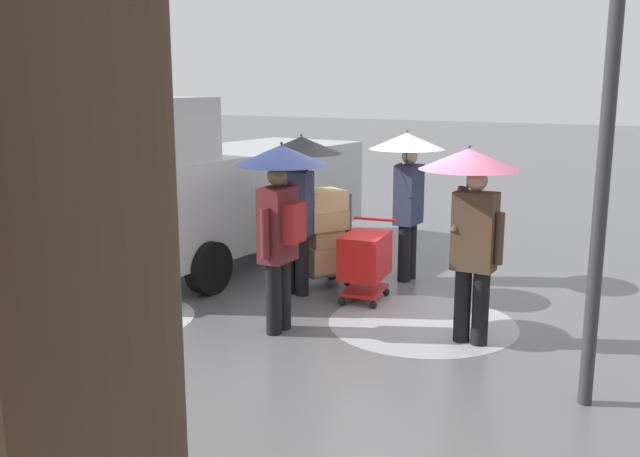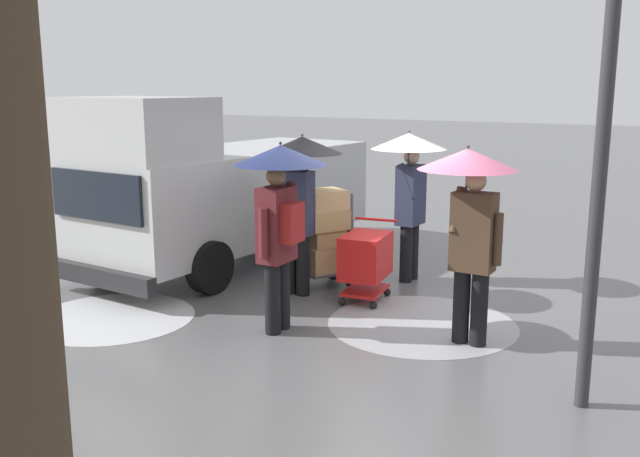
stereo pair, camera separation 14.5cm
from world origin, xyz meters
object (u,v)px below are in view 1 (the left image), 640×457
(pedestrian_black_side, at_px, (408,171))
(pedestrian_far_side, at_px, (280,194))
(pedestrian_white_side, at_px, (298,177))
(shopping_cart_vendor, at_px, (365,258))
(hand_dolly_boxes, at_px, (324,231))
(pedestrian_pink_side, at_px, (471,199))
(street_lamp, at_px, (607,133))
(cargo_van_parked_right, at_px, (217,189))

(pedestrian_black_side, xyz_separation_m, pedestrian_far_side, (0.39, 2.61, -0.01))
(pedestrian_white_side, xyz_separation_m, pedestrian_far_side, (-0.56, 1.26, -0.01))
(shopping_cart_vendor, xyz_separation_m, hand_dolly_boxes, (0.77, -0.27, 0.22))
(pedestrian_pink_side, xyz_separation_m, pedestrian_far_side, (1.94, 0.69, -0.01))
(shopping_cart_vendor, bearing_deg, pedestrian_white_side, 14.49)
(hand_dolly_boxes, relative_size, pedestrian_far_side, 0.64)
(pedestrian_black_side, relative_size, pedestrian_far_side, 1.00)
(hand_dolly_boxes, relative_size, street_lamp, 0.35)
(pedestrian_black_side, bearing_deg, shopping_cart_vendor, 85.88)
(hand_dolly_boxes, bearing_deg, pedestrian_pink_side, 156.09)
(cargo_van_parked_right, relative_size, pedestrian_far_side, 2.51)
(pedestrian_black_side, bearing_deg, cargo_van_parked_right, 10.37)
(street_lamp, bearing_deg, shopping_cart_vendor, -29.49)
(street_lamp, bearing_deg, hand_dolly_boxes, -27.56)
(cargo_van_parked_right, xyz_separation_m, hand_dolly_boxes, (-2.09, 0.32, -0.39))
(pedestrian_far_side, relative_size, street_lamp, 0.56)
(street_lamp, bearing_deg, pedestrian_black_side, -43.93)
(cargo_van_parked_right, height_order, hand_dolly_boxes, cargo_van_parked_right)
(pedestrian_pink_side, bearing_deg, street_lamp, 146.75)
(pedestrian_black_side, bearing_deg, hand_dolly_boxes, 45.08)
(cargo_van_parked_right, distance_m, shopping_cart_vendor, 2.99)
(shopping_cart_vendor, distance_m, pedestrian_pink_side, 2.08)
(hand_dolly_boxes, xyz_separation_m, pedestrian_pink_side, (-2.40, 1.07, 0.80))
(shopping_cart_vendor, distance_m, pedestrian_far_side, 1.82)
(pedestrian_black_side, height_order, pedestrian_white_side, same)
(shopping_cart_vendor, relative_size, pedestrian_white_side, 0.47)
(pedestrian_white_side, bearing_deg, shopping_cart_vendor, -165.51)
(shopping_cart_vendor, xyz_separation_m, pedestrian_white_side, (0.87, 0.22, 1.02))
(cargo_van_parked_right, height_order, pedestrian_far_side, cargo_van_parked_right)
(pedestrian_white_side, bearing_deg, pedestrian_far_side, 113.81)
(cargo_van_parked_right, relative_size, shopping_cart_vendor, 5.31)
(cargo_van_parked_right, xyz_separation_m, pedestrian_white_side, (-2.00, 0.81, 0.41))
(shopping_cart_vendor, height_order, pedestrian_black_side, pedestrian_black_side)
(pedestrian_white_side, bearing_deg, pedestrian_pink_side, 167.15)
(pedestrian_pink_side, distance_m, pedestrian_far_side, 2.06)
(pedestrian_white_side, height_order, pedestrian_far_side, same)
(pedestrian_far_side, bearing_deg, pedestrian_pink_side, -160.44)
(pedestrian_far_side, bearing_deg, cargo_van_parked_right, -39.03)
(shopping_cart_vendor, bearing_deg, pedestrian_black_side, -94.12)
(hand_dolly_boxes, height_order, pedestrian_white_side, pedestrian_white_side)
(hand_dolly_boxes, height_order, pedestrian_pink_side, pedestrian_pink_side)
(pedestrian_pink_side, relative_size, pedestrian_far_side, 1.00)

